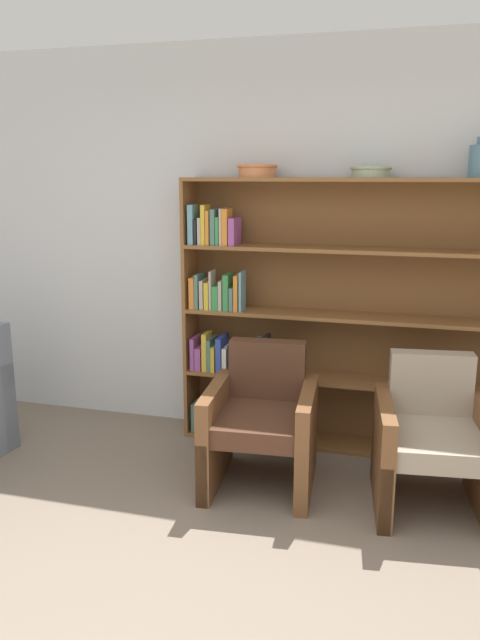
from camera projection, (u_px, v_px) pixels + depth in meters
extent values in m
cube|color=silver|center=(284.00, 246.00, 4.38)|extent=(12.00, 0.06, 2.75)
cube|color=brown|center=(191.00, 309.00, 4.47)|extent=(0.02, 0.30, 1.85)
cube|color=brown|center=(365.00, 180.00, 3.96)|extent=(2.36, 0.30, 0.02)
cube|color=brown|center=(353.00, 445.00, 4.37)|extent=(2.36, 0.30, 0.03)
cube|color=brown|center=(361.00, 314.00, 4.30)|extent=(2.36, 0.01, 1.85)
cube|color=#4C756B|center=(197.00, 415.00, 4.59)|extent=(0.04, 0.16, 0.22)
cube|color=#B2A899|center=(201.00, 416.00, 4.57)|extent=(0.02, 0.13, 0.23)
cube|color=#B2A899|center=(205.00, 417.00, 4.57)|extent=(0.02, 0.14, 0.22)
cube|color=#669EB2|center=(209.00, 416.00, 4.57)|extent=(0.02, 0.17, 0.22)
cube|color=#334CB2|center=(213.00, 415.00, 4.56)|extent=(0.03, 0.16, 0.25)
cube|color=red|center=(218.00, 416.00, 4.55)|extent=(0.03, 0.16, 0.24)
cube|color=orange|center=(224.00, 416.00, 4.55)|extent=(0.04, 0.19, 0.23)
cube|color=#334CB2|center=(229.00, 419.00, 4.52)|extent=(0.04, 0.14, 0.23)
cube|color=black|center=(236.00, 420.00, 4.52)|extent=(0.04, 0.16, 0.21)
cube|color=#994C99|center=(242.00, 420.00, 4.52)|extent=(0.04, 0.19, 0.20)
cube|color=white|center=(247.00, 419.00, 4.50)|extent=(0.02, 0.18, 0.24)
cube|color=#994C99|center=(250.00, 418.00, 4.47)|extent=(0.02, 0.13, 0.28)
cube|color=#388C47|center=(256.00, 418.00, 4.48)|extent=(0.03, 0.18, 0.25)
cube|color=#7F6B4C|center=(260.00, 419.00, 4.46)|extent=(0.03, 0.15, 0.26)
cube|color=#388C47|center=(266.00, 420.00, 4.44)|extent=(0.03, 0.14, 0.26)
cube|color=brown|center=(356.00, 381.00, 4.26)|extent=(2.36, 0.30, 0.03)
cube|color=#994C99|center=(196.00, 352.00, 4.50)|extent=(0.03, 0.19, 0.23)
cube|color=#994C99|center=(200.00, 358.00, 4.47)|extent=(0.04, 0.14, 0.16)
cube|color=gold|center=(207.00, 351.00, 4.45)|extent=(0.04, 0.14, 0.27)
cube|color=#4C756B|center=(212.00, 353.00, 4.47)|extent=(0.03, 0.19, 0.23)
cube|color=gold|center=(216.00, 357.00, 4.45)|extent=(0.03, 0.16, 0.18)
cube|color=#334CB2|center=(222.00, 353.00, 4.45)|extent=(0.04, 0.20, 0.25)
cube|color=white|center=(228.00, 358.00, 4.45)|extent=(0.03, 0.19, 0.18)
cube|color=black|center=(233.00, 358.00, 4.40)|extent=(0.04, 0.12, 0.20)
cube|color=#B2A899|center=(240.00, 359.00, 4.42)|extent=(0.04, 0.20, 0.18)
cube|color=#4C756B|center=(245.00, 360.00, 4.37)|extent=(0.03, 0.12, 0.20)
cube|color=#669EB2|center=(250.00, 359.00, 4.36)|extent=(0.03, 0.12, 0.21)
cube|color=#669EB2|center=(257.00, 356.00, 4.38)|extent=(0.03, 0.19, 0.24)
cube|color=white|center=(262.00, 362.00, 4.37)|extent=(0.03, 0.18, 0.16)
cube|color=black|center=(266.00, 355.00, 4.34)|extent=(0.03, 0.15, 0.28)
cube|color=brown|center=(359.00, 317.00, 4.16)|extent=(2.36, 0.30, 0.02)
cube|color=orange|center=(195.00, 292.00, 4.38)|extent=(0.04, 0.15, 0.22)
cube|color=#4C756B|center=(200.00, 291.00, 4.38)|extent=(0.03, 0.18, 0.24)
cube|color=#B2A899|center=(204.00, 294.00, 4.37)|extent=(0.03, 0.16, 0.20)
cube|color=gold|center=(209.00, 295.00, 4.36)|extent=(0.03, 0.16, 0.19)
cube|color=#B2A899|center=(212.00, 290.00, 4.32)|extent=(0.02, 0.12, 0.27)
cube|color=#388C47|center=(218.00, 297.00, 4.36)|extent=(0.04, 0.18, 0.17)
cube|color=#B2A899|center=(222.00, 295.00, 4.32)|extent=(0.02, 0.13, 0.20)
cube|color=#388C47|center=(229.00, 292.00, 4.32)|extent=(0.04, 0.17, 0.25)
cube|color=#4C756B|center=(234.00, 298.00, 4.31)|extent=(0.03, 0.15, 0.16)
cube|color=orange|center=(238.00, 293.00, 4.28)|extent=(0.03, 0.12, 0.25)
cube|color=#669EB2|center=(242.00, 291.00, 4.27)|extent=(0.02, 0.13, 0.27)
cube|color=brown|center=(362.00, 250.00, 4.06)|extent=(2.36, 0.30, 0.02)
cube|color=#669EB2|center=(193.00, 225.00, 4.26)|extent=(0.04, 0.12, 0.27)
cube|color=black|center=(198.00, 232.00, 4.28)|extent=(0.02, 0.16, 0.17)
cube|color=#B2A899|center=(202.00, 231.00, 4.25)|extent=(0.02, 0.13, 0.18)
cube|color=gold|center=(205.00, 225.00, 4.24)|extent=(0.03, 0.13, 0.27)
cube|color=orange|center=(211.00, 227.00, 4.27)|extent=(0.02, 0.20, 0.23)
cube|color=#4C756B|center=(215.00, 227.00, 4.23)|extent=(0.03, 0.15, 0.24)
cube|color=#388C47|center=(221.00, 231.00, 4.25)|extent=(0.02, 0.19, 0.19)
cube|color=#B2A899|center=(224.00, 227.00, 4.23)|extent=(0.02, 0.17, 0.25)
cube|color=orange|center=(227.00, 227.00, 4.20)|extent=(0.04, 0.13, 0.25)
cube|color=#994C99|center=(235.00, 231.00, 4.22)|extent=(0.04, 0.19, 0.18)
cylinder|color=#C67547|center=(257.00, 171.00, 4.13)|extent=(0.25, 0.25, 0.08)
torus|color=#C67547|center=(257.00, 166.00, 4.12)|extent=(0.27, 0.27, 0.02)
cylinder|color=gray|center=(371.00, 172.00, 3.94)|extent=(0.24, 0.24, 0.07)
torus|color=gray|center=(371.00, 168.00, 3.93)|extent=(0.26, 0.26, 0.02)
cube|color=brown|center=(302.00, 484.00, 3.45)|extent=(0.08, 0.08, 0.38)
cube|color=brown|center=(203.00, 475.00, 3.56)|extent=(0.08, 0.08, 0.38)
cube|color=brown|center=(311.00, 439.00, 4.04)|extent=(0.08, 0.08, 0.38)
cube|color=brown|center=(225.00, 432.00, 4.14)|extent=(0.08, 0.08, 0.38)
cube|color=#4C2D1E|center=(260.00, 422.00, 3.75)|extent=(0.53, 0.68, 0.12)
cube|color=#4C2D1E|center=(268.00, 371.00, 3.96)|extent=(0.49, 0.16, 0.40)
cube|color=brown|center=(307.00, 441.00, 3.72)|extent=(0.14, 0.68, 0.62)
cube|color=brown|center=(215.00, 434.00, 3.82)|extent=(0.14, 0.68, 0.62)
cube|color=brown|center=(385.00, 500.00, 3.28)|extent=(0.08, 0.08, 0.38)
cube|color=brown|center=(473.00, 457.00, 3.79)|extent=(0.08, 0.08, 0.38)
cube|color=brown|center=(378.00, 450.00, 3.87)|extent=(0.08, 0.08, 0.38)
cube|color=tan|center=(435.00, 440.00, 3.49)|extent=(0.55, 0.69, 0.12)
cube|color=tan|center=(431.00, 385.00, 3.70)|extent=(0.49, 0.18, 0.40)
cube|color=brown|center=(383.00, 454.00, 3.55)|extent=(0.16, 0.68, 0.62)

